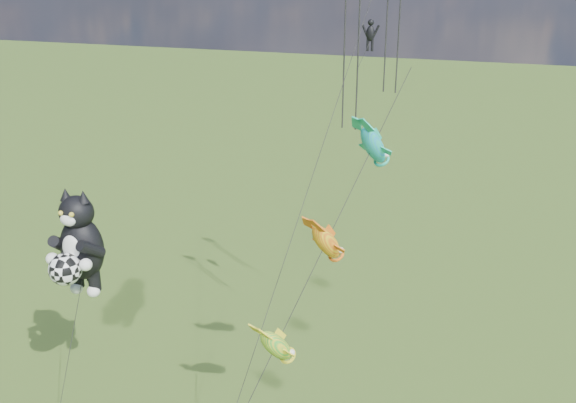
% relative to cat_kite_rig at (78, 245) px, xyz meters
% --- Properties ---
extents(cat_kite_rig, '(2.70, 4.25, 11.94)m').
position_rel_cat_kite_rig_xyz_m(cat_kite_rig, '(0.00, 0.00, 0.00)').
color(cat_kite_rig, brown).
rests_on(cat_kite_rig, ground).
extents(fish_windsock_rig, '(6.29, 14.76, 18.43)m').
position_rel_cat_kite_rig_xyz_m(fish_windsock_rig, '(13.37, -3.52, 1.38)').
color(fish_windsock_rig, brown).
rests_on(fish_windsock_rig, ground).
extents(parafoil_rig, '(4.83, 17.14, 25.03)m').
position_rel_cat_kite_rig_xyz_m(parafoil_rig, '(13.11, 7.13, 10.26)').
color(parafoil_rig, brown).
rests_on(parafoil_rig, ground).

